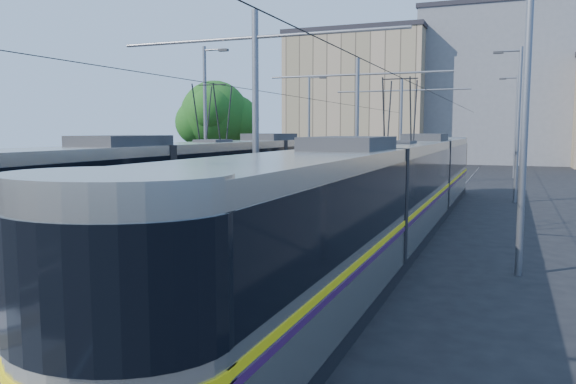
% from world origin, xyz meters
% --- Properties ---
extents(ground, '(160.00, 160.00, 0.00)m').
position_xyz_m(ground, '(0.00, 0.00, 0.00)').
color(ground, black).
rests_on(ground, ground).
extents(platform, '(4.00, 50.00, 0.30)m').
position_xyz_m(platform, '(0.00, 17.00, 0.15)').
color(platform, gray).
rests_on(platform, ground).
extents(tactile_strip_left, '(0.70, 50.00, 0.01)m').
position_xyz_m(tactile_strip_left, '(-1.45, 17.00, 0.30)').
color(tactile_strip_left, gray).
rests_on(tactile_strip_left, platform).
extents(tactile_strip_right, '(0.70, 50.00, 0.01)m').
position_xyz_m(tactile_strip_right, '(1.45, 17.00, 0.30)').
color(tactile_strip_right, gray).
rests_on(tactile_strip_right, platform).
extents(rails, '(8.71, 70.00, 0.03)m').
position_xyz_m(rails, '(0.00, 17.00, 0.02)').
color(rails, gray).
rests_on(rails, ground).
extents(tram_left, '(2.43, 27.78, 5.50)m').
position_xyz_m(tram_left, '(-3.60, 11.81, 1.71)').
color(tram_left, black).
rests_on(tram_left, ground).
extents(tram_right, '(2.43, 31.93, 5.50)m').
position_xyz_m(tram_right, '(3.60, 11.96, 1.86)').
color(tram_right, black).
rests_on(tram_right, ground).
extents(catenary, '(9.20, 70.00, 7.00)m').
position_xyz_m(catenary, '(0.00, 14.15, 4.52)').
color(catenary, slate).
rests_on(catenary, platform).
extents(street_lamps, '(15.18, 38.22, 8.00)m').
position_xyz_m(street_lamps, '(-0.00, 21.00, 4.18)').
color(street_lamps, slate).
rests_on(street_lamps, ground).
extents(shelter, '(0.93, 1.16, 2.24)m').
position_xyz_m(shelter, '(0.02, 14.27, 1.47)').
color(shelter, black).
rests_on(shelter, platform).
extents(tree, '(4.70, 4.35, 6.83)m').
position_xyz_m(tree, '(-9.81, 23.86, 4.62)').
color(tree, '#382314').
rests_on(tree, ground).
extents(building_left, '(16.32, 12.24, 15.36)m').
position_xyz_m(building_left, '(-10.00, 60.00, 7.69)').
color(building_left, tan).
rests_on(building_left, ground).
extents(building_centre, '(18.36, 14.28, 17.70)m').
position_xyz_m(building_centre, '(6.00, 64.00, 8.86)').
color(building_centre, gray).
rests_on(building_centre, ground).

